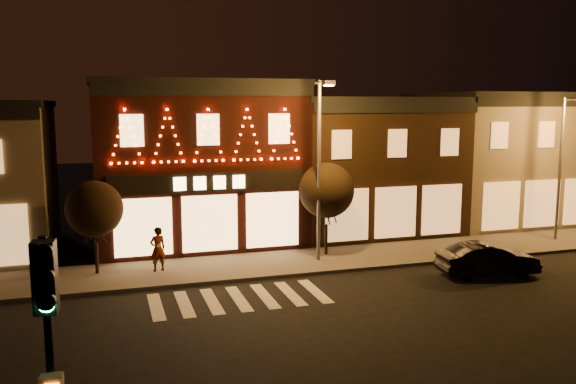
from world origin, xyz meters
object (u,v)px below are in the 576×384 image
streetlamp_mid (320,157)px  dark_sedan (488,260)px  pedestrian (158,249)px  traffic_signal_near (48,330)px

streetlamp_mid → dark_sedan: (6.12, -3.73, -4.16)m
dark_sedan → pedestrian: bearing=78.8°
streetlamp_mid → pedestrian: (-7.05, 0.58, -3.75)m
streetlamp_mid → pedestrian: 8.01m
streetlamp_mid → dark_sedan: 8.28m
streetlamp_mid → pedestrian: size_ratio=4.23×
traffic_signal_near → pedestrian: bearing=85.2°
dark_sedan → pedestrian: pedestrian is taller
dark_sedan → pedestrian: size_ratio=2.21×
streetlamp_mid → dark_sedan: streetlamp_mid is taller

